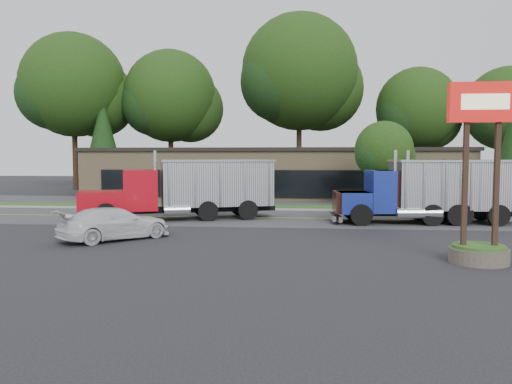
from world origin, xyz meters
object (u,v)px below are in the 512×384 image
dump_truck_red (191,187)px  dump_truck_blue (415,189)px  dump_truck_maroon (437,189)px  bilo_sign (480,202)px  rally_car (115,223)px

dump_truck_red → dump_truck_blue: size_ratio=1.46×
dump_truck_maroon → bilo_sign: bearing=81.1°
dump_truck_maroon → rally_car: size_ratio=2.07×
bilo_sign → dump_truck_red: (-12.22, 10.52, -0.21)m
dump_truck_red → dump_truck_maroon: bearing=159.0°
dump_truck_blue → dump_truck_maroon: (1.17, 0.14, 0.01)m
dump_truck_blue → dump_truck_maroon: size_ratio=0.76×
bilo_sign → rally_car: (-13.84, 3.34, -1.33)m
bilo_sign → dump_truck_red: bilo_sign is taller
bilo_sign → rally_car: bilo_sign is taller
dump_truck_red → bilo_sign: bearing=119.7°
dump_truck_blue → rally_car: bearing=20.5°
rally_car → dump_truck_maroon: bearing=-111.4°
dump_truck_blue → rally_car: dump_truck_blue is taller
dump_truck_maroon → rally_car: dump_truck_maroon is taller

